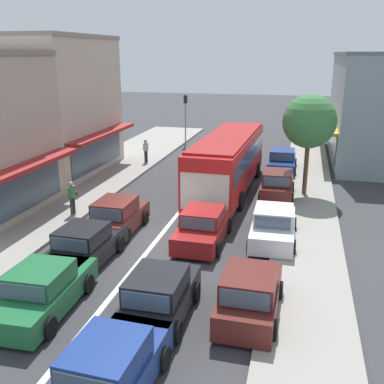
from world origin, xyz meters
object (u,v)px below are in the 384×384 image
parked_hatchback_kerb_third (277,185)px  sedan_behind_bus_near (84,247)px  sedan_behind_bus_mid (203,227)px  hatchback_queue_gap_filler (159,296)px  city_bus (228,159)px  hatchback_adjacent_lane_trail (112,370)px  parked_sedan_kerb_rear (282,161)px  street_tree_right (309,122)px  pedestrian_browsing_midblock (146,150)px  pedestrian_with_handbag_near (72,196)px  hatchback_adjacent_lane_lead (118,217)px  traffic_light_downstreet (185,111)px  parked_hatchback_kerb_front (250,295)px  parked_sedan_kerb_second (273,226)px  sedan_queue_far_back (43,291)px

parked_hatchback_kerb_third → sedan_behind_bus_near: bearing=-123.4°
sedan_behind_bus_mid → hatchback_queue_gap_filler: hatchback_queue_gap_filler is taller
city_bus → hatchback_adjacent_lane_trail: (0.11, -16.47, -1.17)m
hatchback_adjacent_lane_trail → parked_sedan_kerb_rear: hatchback_adjacent_lane_trail is taller
parked_hatchback_kerb_third → street_tree_right: bearing=27.1°
pedestrian_browsing_midblock → pedestrian_with_handbag_near: bearing=-89.2°
hatchback_adjacent_lane_lead → traffic_light_downstreet: traffic_light_downstreet is taller
pedestrian_with_handbag_near → hatchback_adjacent_lane_lead: bearing=-24.0°
city_bus → sedan_behind_bus_near: bearing=-109.6°
pedestrian_with_handbag_near → pedestrian_browsing_midblock: size_ratio=1.00×
parked_sedan_kerb_rear → pedestrian_browsing_midblock: bearing=-177.9°
city_bus → street_tree_right: 4.81m
parked_hatchback_kerb_front → traffic_light_downstreet: bearing=108.8°
hatchback_adjacent_lane_lead → parked_hatchback_kerb_third: (6.49, 6.64, 0.00)m
hatchback_adjacent_lane_lead → pedestrian_browsing_midblock: bearing=103.8°
traffic_light_downstreet → sedan_behind_bus_near: bearing=-84.8°
hatchback_queue_gap_filler → traffic_light_downstreet: 26.65m
parked_hatchback_kerb_front → parked_sedan_kerb_rear: bearing=90.0°
hatchback_adjacent_lane_trail → hatchback_queue_gap_filler: (0.07, 3.33, 0.00)m
parked_sedan_kerb_second → pedestrian_with_handbag_near: pedestrian_with_handbag_near is taller
parked_hatchback_kerb_third → pedestrian_with_handbag_near: 10.78m
pedestrian_with_handbag_near → city_bus: bearing=41.9°
parked_hatchback_kerb_third → parked_sedan_kerb_rear: 5.93m
city_bus → pedestrian_browsing_midblock: city_bus is taller
city_bus → pedestrian_browsing_midblock: (-6.69, 5.08, -0.81)m
sedan_behind_bus_near → pedestrian_with_handbag_near: size_ratio=2.60×
parked_hatchback_kerb_third → parked_sedan_kerb_rear: parked_hatchback_kerb_third is taller
traffic_light_downstreet → hatchback_adjacent_lane_lead: bearing=-83.9°
hatchback_queue_gap_filler → parked_sedan_kerb_second: bearing=66.8°
parked_hatchback_kerb_third → pedestrian_with_handbag_near: size_ratio=2.29×
hatchback_adjacent_lane_trail → pedestrian_with_handbag_near: bearing=122.1°
sedan_behind_bus_mid → hatchback_adjacent_lane_lead: 3.90m
parked_hatchback_kerb_front → parked_sedan_kerb_rear: size_ratio=0.88×
parked_hatchback_kerb_front → pedestrian_with_handbag_near: bearing=144.9°
city_bus → parked_sedan_kerb_rear: 6.21m
sedan_behind_bus_mid → hatchback_adjacent_lane_trail: size_ratio=1.12×
parked_hatchback_kerb_front → hatchback_adjacent_lane_trail: bearing=-123.0°
parked_hatchback_kerb_front → sedan_behind_bus_mid: bearing=116.5°
parked_hatchback_kerb_front → parked_hatchback_kerb_third: same height
parked_sedan_kerb_second → sedan_behind_bus_mid: bearing=-163.5°
hatchback_adjacent_lane_trail → sedan_queue_far_back: size_ratio=0.89×
street_tree_right → hatchback_adjacent_lane_trail: bearing=-103.9°
street_tree_right → sedan_queue_far_back: bearing=-118.9°
city_bus → parked_sedan_kerb_rear: bearing=63.0°
hatchback_adjacent_lane_trail → parked_hatchback_kerb_front: size_ratio=1.01×
sedan_queue_far_back → parked_sedan_kerb_second: 9.60m
hatchback_adjacent_lane_lead → sedan_queue_far_back: bearing=-87.4°
parked_sedan_kerb_second → hatchback_adjacent_lane_trail: bearing=-106.3°
sedan_queue_far_back → pedestrian_with_handbag_near: 8.37m
sedan_behind_bus_mid → parked_hatchback_kerb_front: (2.54, -5.09, 0.05)m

